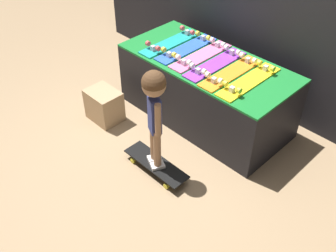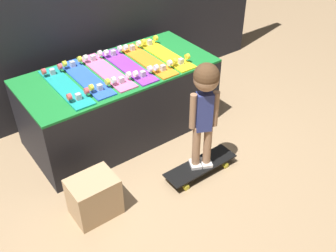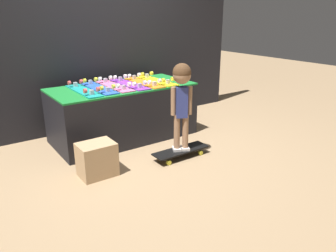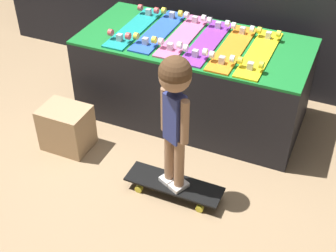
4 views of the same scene
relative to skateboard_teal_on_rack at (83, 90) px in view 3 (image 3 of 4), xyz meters
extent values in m
plane|color=#9E7F5B|center=(0.51, -0.47, -0.70)|extent=(16.00, 16.00, 0.00)
cube|color=black|center=(0.51, 0.66, 0.65)|extent=(4.50, 0.10, 2.70)
cube|color=black|center=(0.51, 0.01, -0.37)|extent=(1.76, 0.83, 0.66)
cube|color=#19752D|center=(0.51, 0.01, -0.03)|extent=(1.76, 0.83, 0.02)
cube|color=teal|center=(0.00, 0.00, -0.01)|extent=(0.17, 0.76, 0.01)
cube|color=#B7B7BC|center=(0.00, 0.25, 0.02)|extent=(0.04, 0.04, 0.05)
cylinder|color=#D84C4C|center=(0.07, 0.25, 0.05)|extent=(0.03, 0.05, 0.05)
cylinder|color=#D84C4C|center=(-0.07, 0.25, 0.05)|extent=(0.03, 0.05, 0.05)
cube|color=#B7B7BC|center=(0.00, -0.25, 0.02)|extent=(0.04, 0.04, 0.05)
cylinder|color=#D84C4C|center=(0.07, -0.25, 0.05)|extent=(0.03, 0.05, 0.05)
cylinder|color=#D84C4C|center=(-0.07, -0.25, 0.05)|extent=(0.03, 0.05, 0.05)
cube|color=blue|center=(0.20, 0.02, -0.01)|extent=(0.17, 0.76, 0.01)
cube|color=#B7B7BC|center=(0.20, 0.27, 0.02)|extent=(0.04, 0.04, 0.05)
cylinder|color=yellow|center=(0.28, 0.27, 0.05)|extent=(0.03, 0.05, 0.05)
cylinder|color=yellow|center=(0.13, 0.27, 0.05)|extent=(0.03, 0.05, 0.05)
cube|color=#B7B7BC|center=(0.20, -0.23, 0.02)|extent=(0.04, 0.04, 0.05)
cylinder|color=yellow|center=(0.28, -0.23, 0.05)|extent=(0.03, 0.05, 0.05)
cylinder|color=yellow|center=(0.13, -0.23, 0.05)|extent=(0.03, 0.05, 0.05)
cube|color=pink|center=(0.41, 0.02, -0.01)|extent=(0.17, 0.76, 0.01)
cube|color=#B7B7BC|center=(0.41, 0.27, 0.02)|extent=(0.04, 0.04, 0.05)
cylinder|color=white|center=(0.48, 0.27, 0.05)|extent=(0.03, 0.05, 0.05)
cylinder|color=white|center=(0.33, 0.27, 0.05)|extent=(0.03, 0.05, 0.05)
cube|color=#B7B7BC|center=(0.41, -0.23, 0.02)|extent=(0.04, 0.04, 0.05)
cylinder|color=white|center=(0.48, -0.23, 0.05)|extent=(0.03, 0.05, 0.05)
cylinder|color=white|center=(0.33, -0.23, 0.05)|extent=(0.03, 0.05, 0.05)
cube|color=purple|center=(0.61, 0.00, -0.01)|extent=(0.17, 0.76, 0.01)
cube|color=#B7B7BC|center=(0.61, 0.25, 0.02)|extent=(0.04, 0.04, 0.05)
cylinder|color=white|center=(0.68, 0.25, 0.05)|extent=(0.03, 0.05, 0.05)
cylinder|color=white|center=(0.53, 0.25, 0.05)|extent=(0.03, 0.05, 0.05)
cube|color=#B7B7BC|center=(0.61, -0.25, 0.02)|extent=(0.04, 0.04, 0.05)
cylinder|color=white|center=(0.68, -0.25, 0.05)|extent=(0.03, 0.05, 0.05)
cylinder|color=white|center=(0.53, -0.25, 0.05)|extent=(0.03, 0.05, 0.05)
cube|color=orange|center=(0.81, -0.02, -0.01)|extent=(0.17, 0.76, 0.01)
cube|color=#B7B7BC|center=(0.81, 0.23, 0.02)|extent=(0.04, 0.04, 0.05)
cylinder|color=white|center=(0.88, 0.23, 0.05)|extent=(0.03, 0.05, 0.05)
cylinder|color=white|center=(0.74, 0.23, 0.05)|extent=(0.03, 0.05, 0.05)
cube|color=#B7B7BC|center=(0.81, -0.27, 0.02)|extent=(0.04, 0.04, 0.05)
cylinder|color=white|center=(0.88, -0.27, 0.05)|extent=(0.03, 0.05, 0.05)
cylinder|color=white|center=(0.74, -0.27, 0.05)|extent=(0.03, 0.05, 0.05)
cube|color=yellow|center=(1.01, -0.01, -0.01)|extent=(0.17, 0.76, 0.01)
cube|color=#B7B7BC|center=(1.01, 0.24, 0.02)|extent=(0.04, 0.04, 0.05)
cylinder|color=yellow|center=(1.09, 0.24, 0.05)|extent=(0.03, 0.05, 0.05)
cylinder|color=yellow|center=(0.94, 0.24, 0.05)|extent=(0.03, 0.05, 0.05)
cube|color=#B7B7BC|center=(1.01, -0.26, 0.02)|extent=(0.04, 0.04, 0.05)
cylinder|color=yellow|center=(1.09, -0.26, 0.05)|extent=(0.03, 0.05, 0.05)
cylinder|color=yellow|center=(0.94, -0.26, 0.05)|extent=(0.03, 0.05, 0.05)
cube|color=black|center=(0.73, -0.91, -0.62)|extent=(0.67, 0.20, 0.01)
cube|color=#B7B7BC|center=(0.95, -0.91, -0.65)|extent=(0.04, 0.04, 0.05)
cylinder|color=yellow|center=(0.95, -0.83, -0.68)|extent=(0.05, 0.03, 0.05)
cylinder|color=yellow|center=(0.95, -1.00, -0.68)|extent=(0.05, 0.03, 0.05)
cube|color=#B7B7BC|center=(0.51, -0.91, -0.65)|extent=(0.04, 0.04, 0.05)
cylinder|color=yellow|center=(0.51, -0.83, -0.68)|extent=(0.05, 0.03, 0.05)
cylinder|color=yellow|center=(0.51, -1.00, -0.68)|extent=(0.05, 0.03, 0.05)
cube|color=silver|center=(0.78, -0.93, -0.60)|extent=(0.13, 0.15, 0.03)
cylinder|color=#997051|center=(0.78, -0.93, -0.39)|extent=(0.07, 0.07, 0.39)
cube|color=silver|center=(0.69, -0.89, -0.60)|extent=(0.13, 0.15, 0.03)
cylinder|color=#997051|center=(0.69, -0.89, -0.39)|extent=(0.07, 0.07, 0.39)
cube|color=navy|center=(0.73, -0.91, -0.06)|extent=(0.15, 0.13, 0.34)
cylinder|color=#997051|center=(0.81, -0.95, -0.04)|extent=(0.05, 0.05, 0.31)
cylinder|color=#997051|center=(0.65, -0.88, -0.04)|extent=(0.05, 0.05, 0.31)
sphere|color=#997051|center=(0.73, -0.91, 0.24)|extent=(0.19, 0.19, 0.19)
sphere|color=#4C331E|center=(0.73, -0.91, 0.26)|extent=(0.20, 0.20, 0.20)
cube|color=tan|center=(-0.21, -0.77, -0.53)|extent=(0.35, 0.27, 0.34)
camera|label=1|loc=(2.62, -2.62, 1.92)|focal=42.00mm
camera|label=2|loc=(-0.99, -2.76, 1.68)|focal=42.00mm
camera|label=3|loc=(-1.34, -3.60, 0.87)|focal=35.00mm
camera|label=4|loc=(1.61, -3.01, 1.63)|focal=50.00mm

